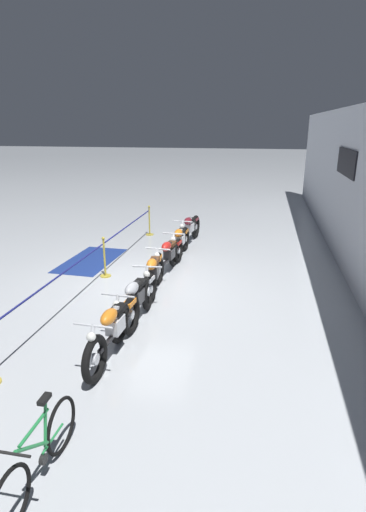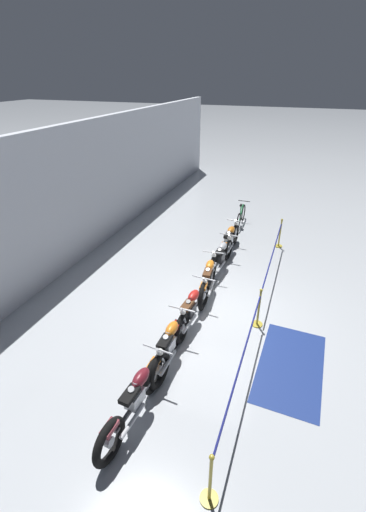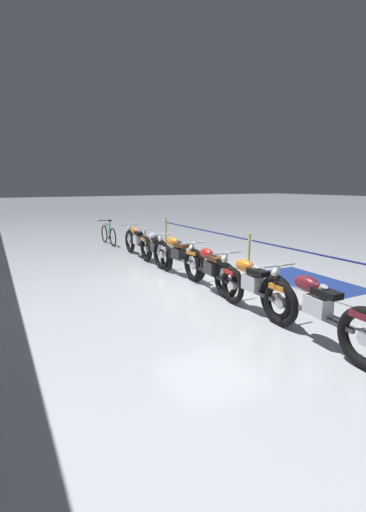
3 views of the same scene
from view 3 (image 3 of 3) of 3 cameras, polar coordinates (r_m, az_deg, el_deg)
The scene contains 12 objects.
ground_plane at distance 8.15m, azimuth 4.73°, elevation -3.88°, with size 120.00×120.00×0.00m, color #B2B7BC.
motorcycle_maroon_0 at distance 5.21m, azimuth 21.05°, elevation -8.30°, with size 2.40×0.62×0.97m.
motorcycle_orange_1 at distance 6.16m, azimuth 11.15°, elevation -4.76°, with size 2.23×0.62×0.94m.
motorcycle_red_2 at distance 7.18m, azimuth 4.60°, elevation -2.23°, with size 2.39×0.62×0.92m.
motorcycle_orange_3 at distance 8.43m, azimuth -1.00°, elevation 0.07°, with size 2.23×0.62×0.96m.
motorcycle_silver_4 at distance 9.59m, azimuth -4.71°, elevation 1.34°, with size 2.34×0.62×0.92m.
motorcycle_orange_5 at distance 10.70m, azimuth -7.59°, elevation 2.41°, with size 2.26×0.62×0.95m.
bicycle at distance 13.10m, azimuth -12.31°, elevation 3.49°, with size 1.69×0.48×0.94m.
stanchion_far_left at distance 7.68m, azimuth 16.52°, elevation 0.21°, with size 8.79×0.28×1.05m.
stanchion_mid_left at distance 8.57m, azimuth 10.91°, elevation -0.81°, with size 0.28×0.28×1.05m.
stanchion_mid_right at distance 12.35m, azimuth -2.82°, elevation 3.22°, with size 0.28×0.28×1.05m.
floor_banner at distance 8.51m, azimuth 20.38°, elevation -3.90°, with size 2.47×1.30×0.01m, color navy.
Camera 3 is at (-6.50, 4.40, 2.20)m, focal length 24.00 mm.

